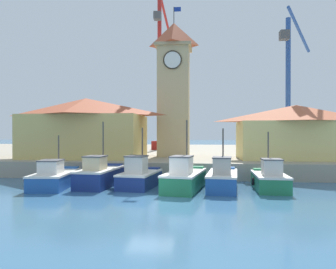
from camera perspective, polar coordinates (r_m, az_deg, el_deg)
name	(u,v)px	position (r m, az deg, el deg)	size (l,w,h in m)	color
ground_plane	(151,200)	(18.17, -3.06, -11.26)	(300.00, 300.00, 0.00)	#386689
quay_wharf	(181,155)	(45.09, 2.31, -3.50)	(120.00, 40.00, 1.31)	#9E937F
fishing_boat_far_left	(55,177)	(23.36, -19.05, -7.07)	(2.64, 5.27, 3.46)	#2356A8
fishing_boat_left_outer	(100,175)	(22.94, -11.82, -6.94)	(2.36, 4.91, 4.42)	navy
fishing_boat_left_inner	(140,176)	(22.19, -4.97, -7.30)	(2.59, 4.51, 3.99)	navy
fishing_boat_mid_left	(184,178)	(21.08, 2.87, -7.58)	(2.84, 5.36, 4.48)	#237A4C
fishing_boat_center	(223,178)	(21.49, 9.47, -7.51)	(2.34, 5.03, 3.94)	#2356A8
fishing_boat_mid_right	(270,179)	(22.08, 17.29, -7.41)	(2.10, 4.36, 3.71)	#237A4C
clock_tower	(174,86)	(33.11, 1.03, 8.46)	(3.55, 3.55, 14.94)	tan
warehouse_left	(86,127)	(32.03, -14.09, 1.24)	(11.00, 7.32, 5.61)	tan
warehouse_right	(296,131)	(31.36, 21.41, 0.52)	(10.39, 6.04, 4.82)	#E5D17A
port_crane_near	(160,87)	(45.92, -1.42, 8.19)	(2.00, 10.12, 21.85)	maroon
port_crane_far	(289,99)	(40.17, 20.32, 5.78)	(5.88, 8.96, 16.83)	navy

